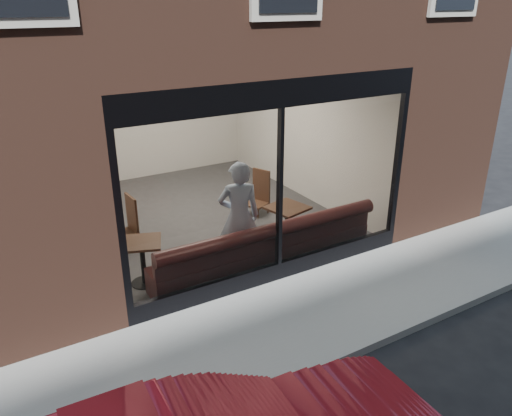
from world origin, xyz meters
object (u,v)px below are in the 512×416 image
cafe_chair_left (124,234)px  cafe_chair_right (256,204)px  person (239,216)px  cafe_table_left (141,243)px  cafe_table_right (287,208)px  banquette (265,256)px

cafe_chair_left → cafe_chair_right: (2.83, 0.03, 0.00)m
person → cafe_chair_left: (-1.45, 1.75, -0.70)m
cafe_table_left → cafe_chair_left: 1.55m
cafe_table_left → cafe_table_right: 2.72m
cafe_table_right → cafe_chair_left: bearing=150.6°
cafe_table_right → cafe_chair_right: bearing=81.3°
cafe_table_left → cafe_chair_right: (2.95, 1.49, -0.50)m
banquette → cafe_chair_left: bearing=131.8°
person → cafe_table_left: 1.61m
cafe_chair_left → cafe_table_right: bearing=146.2°
cafe_table_left → cafe_table_right: bearing=0.0°
cafe_table_right → cafe_chair_left: (-2.60, 1.46, -0.50)m
person → cafe_table_right: bearing=-145.7°
banquette → cafe_chair_right: banquette is taller
cafe_table_left → cafe_chair_left: (0.12, 1.46, -0.50)m
person → banquette: bearing=163.4°
cafe_chair_left → cafe_chair_right: bearing=176.2°
person → cafe_table_right: person is taller
person → cafe_chair_right: size_ratio=4.43×
cafe_table_right → cafe_chair_left: 3.02m
cafe_table_right → cafe_chair_right: 1.59m
banquette → person: size_ratio=2.13×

